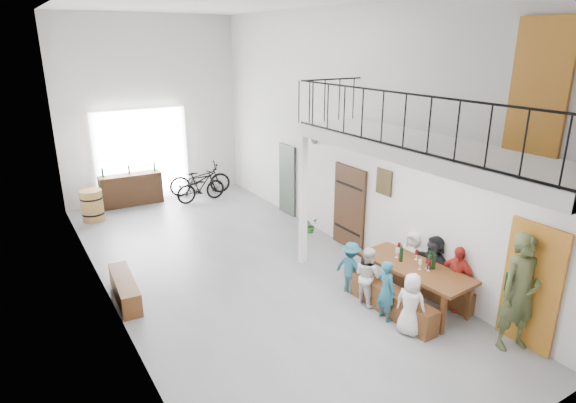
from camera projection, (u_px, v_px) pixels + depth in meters
floor at (242, 268)px, 10.54m from camera, size 12.00×12.00×0.00m
room_walls at (236, 104)px, 9.41m from camera, size 12.00×12.00×12.00m
gateway_portal at (142, 156)px, 14.70m from camera, size 2.80×0.08×2.80m
right_wall_decor at (399, 195)px, 9.82m from camera, size 0.07×8.28×5.07m
balcony at (425, 152)px, 8.05m from camera, size 1.52×5.62×4.00m
tasting_table at (415, 270)px, 8.89m from camera, size 1.08×2.25×0.79m
bench_inner at (389, 300)px, 8.77m from camera, size 0.37×2.07×0.48m
bench_wall at (430, 287)px, 9.31m from camera, size 0.47×1.87×0.43m
tableware at (417, 257)px, 8.92m from camera, size 0.41×0.99×0.35m
side_bench at (125, 289)px, 9.20m from camera, size 0.46×1.62×0.45m
oak_barrel at (92, 206)px, 13.20m from camera, size 0.60×0.60×0.88m
serving_counter at (131, 189)px, 14.51m from camera, size 1.81×0.57×0.95m
counter_bottles at (129, 170)px, 14.33m from camera, size 1.55×0.18×0.28m
guest_left_a at (411, 304)px, 8.04m from camera, size 0.51×0.63×1.11m
guest_left_b at (386, 290)px, 8.46m from camera, size 0.30×0.43×1.14m
guest_left_c at (368, 276)px, 8.98m from camera, size 0.43×0.56×1.14m
guest_left_d at (351, 268)px, 9.39m from camera, size 0.56×0.76×1.05m
guest_right_a at (456, 278)px, 8.76m from camera, size 0.41×0.77×1.25m
guest_right_b at (433, 266)px, 9.22m from camera, size 0.51×1.19×1.25m
guest_right_c at (412, 258)px, 9.75m from camera, size 0.50×0.63×1.12m
host_standing at (520, 292)px, 7.54m from camera, size 0.82×0.66×1.97m
potted_plant at (310, 225)px, 12.46m from camera, size 0.41×0.38×0.40m
bicycle_near at (200, 179)px, 15.45m from camera, size 2.04×1.06×1.02m
bicycle_far at (201, 187)px, 14.79m from camera, size 1.61×0.55×0.95m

